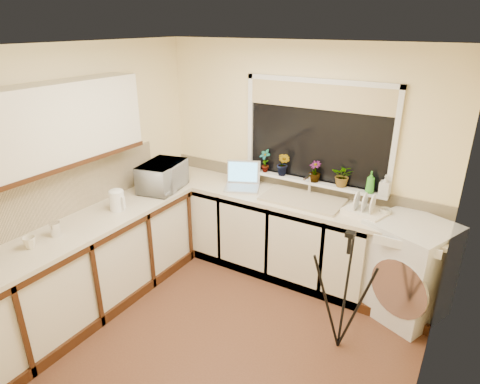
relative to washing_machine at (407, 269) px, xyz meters
name	(u,v)px	position (x,y,z in m)	size (l,w,h in m)	color
floor	(224,332)	(-1.30, -1.16, -0.47)	(3.20, 3.20, 0.00)	brown
ceiling	(219,47)	(-1.30, -1.16, 1.98)	(3.20, 3.20, 0.00)	white
wall_back	(298,160)	(-1.30, 0.34, 0.76)	(3.20, 3.20, 0.00)	#FFE7AA
wall_front	(59,317)	(-1.30, -2.66, 0.76)	(3.20, 3.20, 0.00)	#FFE7AA
wall_left	(85,174)	(-2.90, -1.16, 0.76)	(3.00, 3.00, 0.00)	#FFE7AA
wall_right	(441,267)	(0.30, -1.16, 0.76)	(3.00, 3.00, 0.00)	#FFE7AA
base_cabinet_back	(257,229)	(-1.62, 0.04, -0.04)	(2.55, 0.60, 0.86)	silver
base_cabinet_left	(93,267)	(-2.60, -1.46, -0.04)	(0.54, 2.40, 0.86)	silver
worktop_back	(285,198)	(-1.30, 0.04, 0.41)	(3.20, 0.60, 0.04)	beige
worktop_left	(86,225)	(-2.60, -1.46, 0.41)	(0.60, 2.40, 0.04)	beige
upper_cabinet	(44,128)	(-2.74, -1.61, 1.33)	(0.28, 1.90, 0.70)	silver
splashback_left	(61,194)	(-2.88, -1.46, 0.66)	(0.02, 2.40, 0.45)	beige
splashback_back	(296,182)	(-1.30, 0.33, 0.50)	(3.20, 0.02, 0.14)	beige
window_glass	(317,133)	(-1.10, 0.33, 1.08)	(1.50, 0.02, 1.00)	black
window_blind	(319,97)	(-1.10, 0.30, 1.46)	(1.50, 0.02, 0.25)	tan
windowsill	(312,182)	(-1.10, 0.27, 0.57)	(1.60, 0.14, 0.03)	white
sink	(302,200)	(-1.10, 0.04, 0.44)	(0.82, 0.46, 0.03)	tan
faucet	(310,184)	(-1.10, 0.22, 0.55)	(0.03, 0.03, 0.24)	silver
washing_machine	(407,269)	(0.00, 0.00, 0.00)	(0.66, 0.64, 0.94)	silver
laptop	(243,180)	(-1.83, 0.06, 0.50)	(0.47, 0.44, 0.28)	#A7A7AF
kettle	(117,201)	(-2.56, -1.10, 0.53)	(0.15, 0.15, 0.19)	white
dish_rack	(365,213)	(-0.44, 0.02, 0.46)	(0.38, 0.28, 0.06)	white
tripod	(344,292)	(-0.36, -0.78, 0.09)	(0.55, 0.55, 1.11)	black
steel_jar	(55,229)	(-2.62, -1.75, 0.49)	(0.09, 0.09, 0.12)	white
microwave	(163,176)	(-2.54, -0.45, 0.58)	(0.55, 0.37, 0.30)	silver
plant_a	(265,161)	(-1.65, 0.25, 0.71)	(0.14, 0.09, 0.26)	#999999
plant_b	(283,164)	(-1.42, 0.25, 0.71)	(0.14, 0.12, 0.26)	#999999
plant_c	(315,172)	(-1.06, 0.25, 0.69)	(0.13, 0.13, 0.22)	#999999
plant_d	(343,176)	(-0.77, 0.27, 0.70)	(0.21, 0.18, 0.24)	#999999
soap_bottle_green	(370,182)	(-0.48, 0.24, 0.69)	(0.09, 0.09, 0.22)	green
soap_bottle_clear	(385,185)	(-0.35, 0.25, 0.68)	(0.09, 0.10, 0.21)	#999999
cup_back	(385,213)	(-0.28, 0.09, 0.47)	(0.11, 0.11, 0.09)	beige
cup_left	(30,242)	(-2.62, -1.99, 0.48)	(0.10, 0.10, 0.10)	beige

